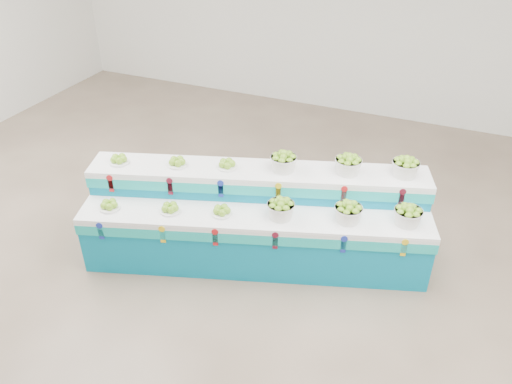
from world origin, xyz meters
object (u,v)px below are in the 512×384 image
plate_upper_mid (177,161)px  basket_upper_right (405,167)px  display_stand (256,219)px  basket_lower_left (281,209)px

plate_upper_mid → basket_upper_right: size_ratio=0.78×
display_stand → plate_upper_mid: size_ratio=16.71×
basket_upper_right → basket_lower_left: bearing=-142.3°
basket_upper_right → display_stand: bearing=-153.7°
display_stand → basket_lower_left: display_stand is taller
display_stand → plate_upper_mid: bearing=165.4°
display_stand → basket_lower_left: (0.34, -0.14, 0.32)m
display_stand → plate_upper_mid: (-0.93, -0.05, 0.56)m
basket_lower_left → plate_upper_mid: bearing=176.3°
display_stand → basket_upper_right: 1.72m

